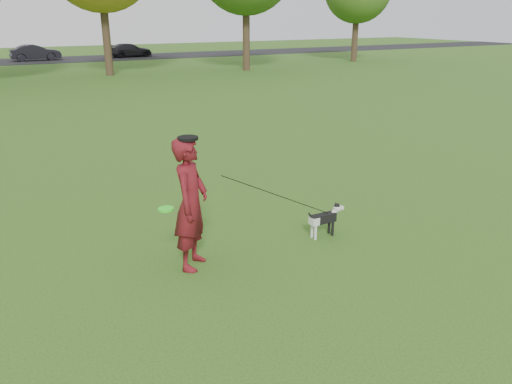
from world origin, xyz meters
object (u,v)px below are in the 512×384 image
dog (326,217)px  car_mid (35,53)px  man (191,204)px  car_right (130,50)px

dog → car_mid: car_mid is taller
man → car_mid: bearing=37.2°
man → dog: 2.52m
car_mid → car_right: car_mid is taller
car_mid → dog: bearing=178.4°
dog → car_mid: size_ratio=0.19×
car_mid → car_right: 7.88m
man → car_right: man is taller
car_mid → man: bearing=174.9°
man → car_mid: size_ratio=0.52×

